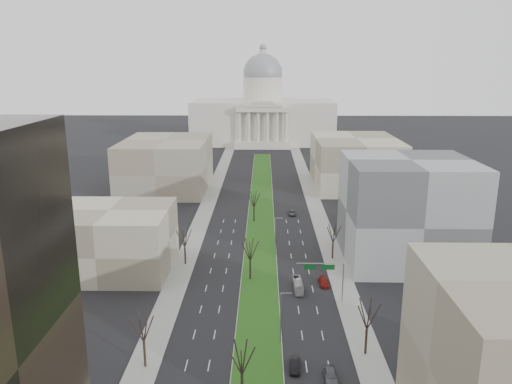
# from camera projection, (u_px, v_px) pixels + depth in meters

# --- Properties ---
(ground) EXTENTS (600.00, 600.00, 0.00)m
(ground) POSITION_uv_depth(u_px,v_px,m) (261.00, 222.00, 145.82)
(ground) COLOR black
(ground) RESTS_ON ground
(median) EXTENTS (8.00, 222.03, 0.20)m
(median) POSITION_uv_depth(u_px,v_px,m) (261.00, 223.00, 144.81)
(median) COLOR #999993
(median) RESTS_ON ground
(sidewalk_left) EXTENTS (5.00, 330.00, 0.15)m
(sidewalk_left) POSITION_uv_depth(u_px,v_px,m) (189.00, 253.00, 121.89)
(sidewalk_left) COLOR gray
(sidewalk_left) RESTS_ON ground
(sidewalk_right) EXTENTS (5.00, 330.00, 0.15)m
(sidewalk_right) POSITION_uv_depth(u_px,v_px,m) (332.00, 254.00, 121.34)
(sidewalk_right) COLOR gray
(sidewalk_right) RESTS_ON ground
(capitol) EXTENTS (80.00, 46.00, 55.00)m
(capitol) POSITION_uv_depth(u_px,v_px,m) (263.00, 114.00, 286.41)
(capitol) COLOR beige
(capitol) RESTS_ON ground
(building_beige_left) EXTENTS (26.00, 22.00, 14.00)m
(building_beige_left) POSITION_uv_depth(u_px,v_px,m) (111.00, 240.00, 110.71)
(building_beige_left) COLOR gray
(building_beige_left) RESTS_ON ground
(building_grey_right) EXTENTS (28.00, 26.00, 24.00)m
(building_grey_right) POSITION_uv_depth(u_px,v_px,m) (407.00, 211.00, 115.16)
(building_grey_right) COLOR #5A5C5F
(building_grey_right) RESTS_ON ground
(building_far_left) EXTENTS (30.00, 40.00, 18.00)m
(building_far_left) POSITION_uv_depth(u_px,v_px,m) (166.00, 164.00, 182.79)
(building_far_left) COLOR gray
(building_far_left) RESTS_ON ground
(building_far_right) EXTENTS (30.00, 40.00, 18.00)m
(building_far_right) POSITION_uv_depth(u_px,v_px,m) (355.00, 162.00, 186.53)
(building_far_right) COLOR gray
(building_far_right) RESTS_ON ground
(tree_left_mid) EXTENTS (5.40, 5.40, 9.72)m
(tree_left_mid) POSITION_uv_depth(u_px,v_px,m) (143.00, 326.00, 74.67)
(tree_left_mid) COLOR black
(tree_left_mid) RESTS_ON ground
(tree_left_far) EXTENTS (5.28, 5.28, 9.50)m
(tree_left_far) POSITION_uv_depth(u_px,v_px,m) (184.00, 236.00, 113.40)
(tree_left_far) COLOR black
(tree_left_far) RESTS_ON ground
(tree_right_mid) EXTENTS (5.52, 5.52, 9.94)m
(tree_right_mid) POSITION_uv_depth(u_px,v_px,m) (368.00, 314.00, 77.96)
(tree_right_mid) COLOR black
(tree_right_mid) RESTS_ON ground
(tree_right_far) EXTENTS (5.04, 5.04, 9.07)m
(tree_right_far) POSITION_uv_depth(u_px,v_px,m) (333.00, 233.00, 116.81)
(tree_right_far) COLOR black
(tree_right_far) RESTS_ON ground
(tree_median_a) EXTENTS (5.40, 5.40, 9.72)m
(tree_median_a) POSITION_uv_depth(u_px,v_px,m) (242.00, 357.00, 66.69)
(tree_median_a) COLOR black
(tree_median_a) RESTS_ON ground
(tree_median_b) EXTENTS (5.40, 5.40, 9.72)m
(tree_median_b) POSITION_uv_depth(u_px,v_px,m) (250.00, 249.00, 105.39)
(tree_median_b) COLOR black
(tree_median_b) RESTS_ON ground
(tree_median_c) EXTENTS (5.40, 5.40, 9.72)m
(tree_median_c) POSITION_uv_depth(u_px,v_px,m) (254.00, 199.00, 144.08)
(tree_median_c) COLOR black
(tree_median_c) RESTS_ON ground
(streetlamp_median_b) EXTENTS (1.90, 0.20, 9.16)m
(streetlamp_median_b) POSITION_uv_depth(u_px,v_px,m) (281.00, 317.00, 81.66)
(streetlamp_median_b) COLOR gray
(streetlamp_median_b) RESTS_ON ground
(streetlamp_median_c) EXTENTS (1.90, 0.20, 9.16)m
(streetlamp_median_c) POSITION_uv_depth(u_px,v_px,m) (276.00, 235.00, 120.36)
(streetlamp_median_c) COLOR gray
(streetlamp_median_c) RESTS_ON ground
(mast_arm_signs) EXTENTS (9.12, 0.24, 8.09)m
(mast_arm_signs) POSITION_uv_depth(u_px,v_px,m) (329.00, 273.00, 95.72)
(mast_arm_signs) COLOR gray
(mast_arm_signs) RESTS_ON ground
(car_grey_near) EXTENTS (1.96, 4.85, 1.65)m
(car_grey_near) POSITION_uv_depth(u_px,v_px,m) (331.00, 375.00, 73.01)
(car_grey_near) COLOR #4C4E54
(car_grey_near) RESTS_ON ground
(car_black) EXTENTS (1.84, 4.64, 1.50)m
(car_black) POSITION_uv_depth(u_px,v_px,m) (295.00, 364.00, 75.84)
(car_black) COLOR black
(car_black) RESTS_ON ground
(car_red) EXTENTS (2.11, 4.75, 1.36)m
(car_red) POSITION_uv_depth(u_px,v_px,m) (324.00, 282.00, 104.40)
(car_red) COLOR maroon
(car_red) RESTS_ON ground
(car_grey_far) EXTENTS (2.38, 4.69, 1.27)m
(car_grey_far) POSITION_uv_depth(u_px,v_px,m) (292.00, 213.00, 152.31)
(car_grey_far) COLOR #45484C
(car_grey_far) RESTS_ON ground
(box_van) EXTENTS (1.94, 7.29, 2.02)m
(box_van) POSITION_uv_depth(u_px,v_px,m) (298.00, 285.00, 102.15)
(box_van) COLOR beige
(box_van) RESTS_ON ground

